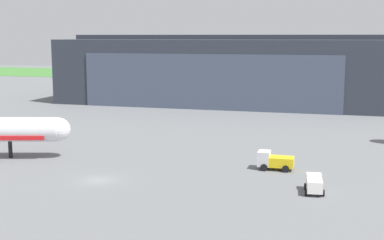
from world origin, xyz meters
name	(u,v)px	position (x,y,z in m)	size (l,w,h in m)	color
ground_plane	(99,180)	(0.00, 0.00, 0.00)	(440.00, 440.00, 0.00)	slate
grass_field_strip	(274,77)	(0.00, 170.95, 0.04)	(440.00, 56.00, 0.08)	#417B34
maintenance_hangar	(223,70)	(-2.51, 81.06, 8.33)	(81.56, 35.09, 17.58)	#2D333D
pushback_tractor	(274,161)	(19.81, 11.03, 1.19)	(4.66, 2.68, 2.39)	silver
ops_van	(314,184)	(25.41, 1.82, 1.02)	(2.40, 3.92, 1.88)	white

